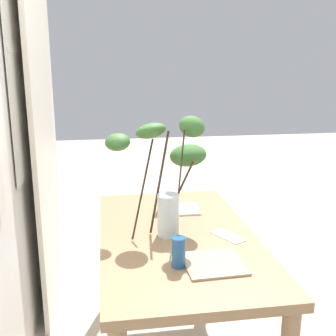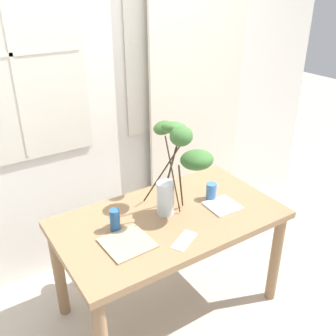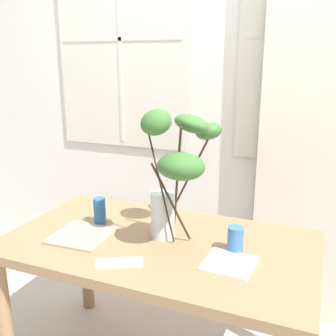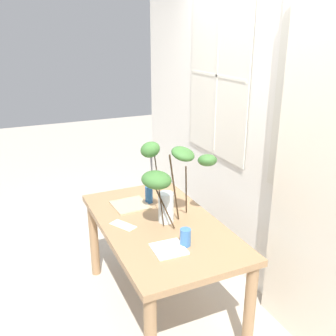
# 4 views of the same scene
# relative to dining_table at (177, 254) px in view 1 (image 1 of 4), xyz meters

# --- Properties ---
(curtain_sheer_side) EXTENTS (0.92, 0.03, 2.42)m
(curtain_sheer_side) POSITION_rel_dining_table_xyz_m (0.78, 0.77, 0.56)
(curtain_sheer_side) COLOR silver
(curtain_sheer_side) RESTS_ON ground
(dining_table) EXTENTS (1.46, 0.82, 0.77)m
(dining_table) POSITION_rel_dining_table_xyz_m (0.00, 0.00, 0.00)
(dining_table) COLOR #93704C
(dining_table) RESTS_ON ground
(vase_with_branches) EXTENTS (0.35, 0.62, 0.66)m
(vase_with_branches) POSITION_rel_dining_table_xyz_m (0.08, 0.03, 0.49)
(vase_with_branches) COLOR silver
(vase_with_branches) RESTS_ON dining_table
(drinking_glass_blue_left) EXTENTS (0.06, 0.06, 0.14)m
(drinking_glass_blue_left) POSITION_rel_dining_table_xyz_m (-0.36, 0.06, 0.18)
(drinking_glass_blue_left) COLOR #235693
(drinking_glass_blue_left) RESTS_ON dining_table
(drinking_glass_blue_right) EXTENTS (0.07, 0.07, 0.12)m
(drinking_glass_blue_right) POSITION_rel_dining_table_xyz_m (0.36, 0.03, 0.17)
(drinking_glass_blue_right) COLOR #386BAD
(drinking_glass_blue_right) RESTS_ON dining_table
(plate_square_left) EXTENTS (0.28, 0.28, 0.01)m
(plate_square_left) POSITION_rel_dining_table_xyz_m (-0.36, -0.10, 0.12)
(plate_square_left) COLOR tan
(plate_square_left) RESTS_ON dining_table
(plate_square_right) EXTENTS (0.21, 0.21, 0.01)m
(plate_square_right) POSITION_rel_dining_table_xyz_m (0.36, -0.09, 0.12)
(plate_square_right) COLOR white
(plate_square_right) RESTS_ON dining_table
(napkin_folded) EXTENTS (0.21, 0.17, 0.00)m
(napkin_folded) POSITION_rel_dining_table_xyz_m (-0.07, -0.26, 0.11)
(napkin_folded) COLOR silver
(napkin_folded) RESTS_ON dining_table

